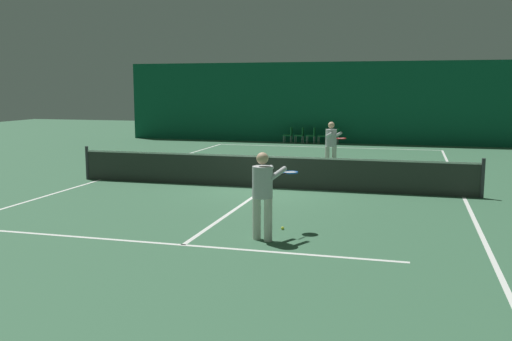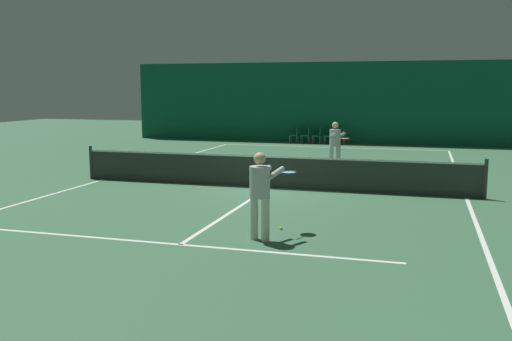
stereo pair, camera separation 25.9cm
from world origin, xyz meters
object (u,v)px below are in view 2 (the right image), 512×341
at_px(courtside_chair_2, 318,134).
at_px(courtside_chair_4, 342,135).
at_px(tennis_net, 269,171).
at_px(player_far, 335,142).
at_px(courtside_chair_1, 307,134).
at_px(courtside_chair_3, 330,135).
at_px(tennis_ball, 281,228).
at_px(courtside_chair_0, 295,134).
at_px(player_near, 261,189).

xyz_separation_m(courtside_chair_2, courtside_chair_4, (1.24, 0.00, 0.00)).
distance_m(tennis_net, player_far, 4.49).
height_order(tennis_net, courtside_chair_1, tennis_net).
bearing_deg(courtside_chair_3, tennis_ball, 5.91).
distance_m(courtside_chair_1, courtside_chair_2, 0.62).
bearing_deg(courtside_chair_2, courtside_chair_0, -90.00).
height_order(player_near, player_far, player_far).
height_order(courtside_chair_3, courtside_chair_4, same).
xyz_separation_m(player_far, courtside_chair_2, (-2.28, 9.34, -0.51)).
xyz_separation_m(courtside_chair_2, tennis_ball, (2.52, -18.37, -0.45)).
height_order(player_far, courtside_chair_2, player_far).
bearing_deg(tennis_net, courtside_chair_4, 88.88).
bearing_deg(courtside_chair_0, courtside_chair_1, 90.00).
bearing_deg(courtside_chair_0, courtside_chair_3, 90.00).
bearing_deg(tennis_net, courtside_chair_3, 91.48).
height_order(player_near, tennis_ball, player_near).
height_order(courtside_chair_0, courtside_chair_1, same).
distance_m(courtside_chair_4, tennis_ball, 18.42).
height_order(courtside_chair_2, tennis_ball, courtside_chair_2).
xyz_separation_m(player_near, courtside_chair_2, (-2.33, 19.24, -0.51)).
distance_m(courtside_chair_1, tennis_ball, 18.64).
xyz_separation_m(courtside_chair_3, courtside_chair_4, (0.62, 0.00, 0.00)).
bearing_deg(courtside_chair_4, courtside_chair_1, -90.00).
relative_size(tennis_net, courtside_chair_1, 14.29).
relative_size(courtside_chair_0, courtside_chair_1, 1.00).
relative_size(player_near, player_far, 1.00).
bearing_deg(courtside_chair_1, tennis_net, 6.66).
xyz_separation_m(tennis_net, courtside_chair_4, (0.27, 13.61, -0.03)).
bearing_deg(courtside_chair_3, courtside_chair_4, 90.00).
distance_m(player_far, courtside_chair_3, 9.51).
bearing_deg(tennis_net, player_near, -76.38).
xyz_separation_m(player_far, courtside_chair_4, (-1.05, 9.34, -0.51)).
distance_m(tennis_net, courtside_chair_0, 13.79).
xyz_separation_m(player_near, tennis_ball, (0.19, 0.86, -0.97)).
bearing_deg(tennis_ball, tennis_net, 108.04).
height_order(tennis_net, tennis_ball, tennis_net).
relative_size(tennis_net, courtside_chair_3, 14.29).
bearing_deg(courtside_chair_3, tennis_net, 1.48).
xyz_separation_m(player_far, courtside_chair_3, (-1.67, 9.34, -0.51)).
height_order(courtside_chair_0, courtside_chair_4, same).
bearing_deg(courtside_chair_4, courtside_chair_2, -90.00).
bearing_deg(courtside_chair_2, courtside_chair_1, -90.00).
xyz_separation_m(courtside_chair_1, courtside_chair_4, (1.86, 0.00, 0.00)).
distance_m(courtside_chair_3, courtside_chair_4, 0.62).
distance_m(tennis_net, courtside_chair_3, 13.61).
height_order(courtside_chair_1, courtside_chair_4, same).
relative_size(tennis_net, courtside_chair_0, 14.29).
height_order(tennis_net, player_far, player_far).
xyz_separation_m(player_near, courtside_chair_0, (-3.57, 19.24, -0.51)).
relative_size(player_far, tennis_ball, 26.02).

